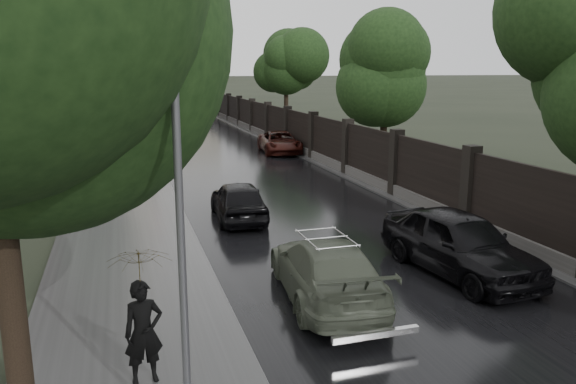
{
  "coord_description": "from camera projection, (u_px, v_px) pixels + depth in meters",
  "views": [
    {
      "loc": [
        -6.05,
        -5.05,
        5.05
      ],
      "look_at": [
        -1.35,
        10.4,
        1.5
      ],
      "focal_mm": 35.0,
      "sensor_mm": 36.0,
      "label": 1
    }
  ],
  "objects": [
    {
      "name": "stalinist_tower",
      "position": [
        122.0,
        0.0,
        279.57
      ],
      "size": [
        92.0,
        30.0,
        159.0
      ],
      "color": "tan",
      "rests_on": "ground"
    },
    {
      "name": "car_right_far",
      "position": [
        280.0,
        142.0,
        34.26
      ],
      "size": [
        2.63,
        4.93,
        1.32
      ],
      "primitive_type": "imported",
      "rotation": [
        0.0,
        0.0,
        -0.1
      ],
      "color": "black",
      "rests_on": "ground"
    },
    {
      "name": "tree_left_far",
      "position": [
        78.0,
        65.0,
        32.15
      ],
      "size": [
        4.25,
        4.25,
        7.39
      ],
      "color": "black",
      "rests_on": "ground"
    },
    {
      "name": "traffic_light",
      "position": [
        152.0,
        121.0,
        29.14
      ],
      "size": [
        0.16,
        0.32,
        4.0
      ],
      "color": "#59595E",
      "rests_on": "ground"
    },
    {
      "name": "road",
      "position": [
        134.0,
        84.0,
        185.04
      ],
      "size": [
        8.0,
        420.0,
        0.02
      ],
      "primitive_type": "cube",
      "color": "black",
      "rests_on": "ground"
    },
    {
      "name": "verge_right",
      "position": [
        151.0,
        84.0,
        186.6
      ],
      "size": [
        3.0,
        420.0,
        0.08
      ],
      "primitive_type": "cube",
      "color": "#2D2D2D",
      "rests_on": "ground"
    },
    {
      "name": "volga_sedan",
      "position": [
        326.0,
        269.0,
        12.48
      ],
      "size": [
        2.39,
        4.9,
        1.37
      ],
      "primitive_type": "imported",
      "rotation": [
        0.0,
        0.0,
        3.04
      ],
      "color": "#474F3F",
      "rests_on": "ground"
    },
    {
      "name": "sidewalk_left",
      "position": [
        115.0,
        84.0,
        183.32
      ],
      "size": [
        4.0,
        420.0,
        0.16
      ],
      "primitive_type": "cube",
      "color": "#2D2D2D",
      "rests_on": "ground"
    },
    {
      "name": "tree_right_b",
      "position": [
        386.0,
        71.0,
        29.15
      ],
      "size": [
        4.08,
        4.08,
        7.01
      ],
      "color": "black",
      "rests_on": "ground"
    },
    {
      "name": "car_right_near",
      "position": [
        459.0,
        243.0,
        13.97
      ],
      "size": [
        2.44,
        4.95,
        1.62
      ],
      "primitive_type": "imported",
      "rotation": [
        0.0,
        0.0,
        0.11
      ],
      "color": "black",
      "rests_on": "ground"
    },
    {
      "name": "lamp_post",
      "position": [
        182.0,
        269.0,
        6.82
      ],
      "size": [
        0.25,
        0.12,
        5.11
      ],
      "color": "#59595E",
      "rests_on": "ground"
    },
    {
      "name": "tree_right_c",
      "position": [
        286.0,
        70.0,
        45.97
      ],
      "size": [
        4.08,
        4.08,
        7.01
      ],
      "color": "black",
      "rests_on": "ground"
    },
    {
      "name": "pedestrian_umbrella",
      "position": [
        140.0,
        277.0,
        8.62
      ],
      "size": [
        1.14,
        1.15,
        2.64
      ],
      "rotation": [
        0.0,
        0.0,
        0.17
      ],
      "color": "black",
      "rests_on": "sidewalk_left"
    },
    {
      "name": "fence_right",
      "position": [
        279.0,
        129.0,
        38.53
      ],
      "size": [
        0.45,
        75.72,
        2.7
      ],
      "color": "#383533",
      "rests_on": "ground"
    },
    {
      "name": "hatchback_left",
      "position": [
        238.0,
        200.0,
        19.04
      ],
      "size": [
        1.86,
        4.1,
        1.37
      ],
      "primitive_type": "imported",
      "rotation": [
        0.0,
        0.0,
        3.08
      ],
      "color": "black",
      "rests_on": "ground"
    }
  ]
}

